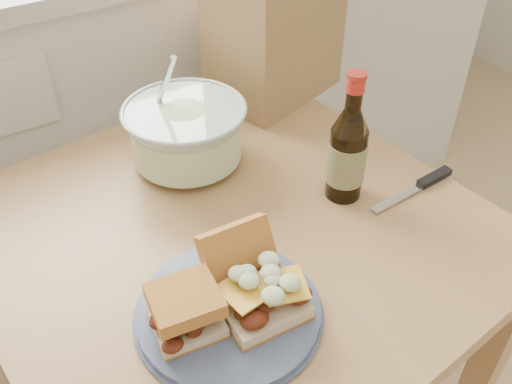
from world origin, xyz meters
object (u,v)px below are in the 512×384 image
dining_table (232,266)px  coleslaw_bowl (186,136)px  paper_bag (275,16)px  plate (228,312)px  beer_bottle (347,152)px

dining_table → coleslaw_bowl: 0.26m
coleslaw_bowl → dining_table: bearing=-96.8°
coleslaw_bowl → paper_bag: (0.30, 0.14, 0.12)m
dining_table → plate: size_ratio=3.36×
coleslaw_bowl → paper_bag: size_ratio=0.64×
beer_bottle → paper_bag: (0.10, 0.38, 0.09)m
dining_table → paper_bag: bearing=40.9°
beer_bottle → paper_bag: bearing=51.6°
coleslaw_bowl → paper_bag: 0.35m
dining_table → plate: bearing=-127.3°
dining_table → paper_bag: (0.32, 0.35, 0.28)m
coleslaw_bowl → paper_bag: paper_bag is taller
dining_table → plate: plate is taller
beer_bottle → paper_bag: size_ratio=0.67×
dining_table → paper_bag: size_ratio=2.46×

